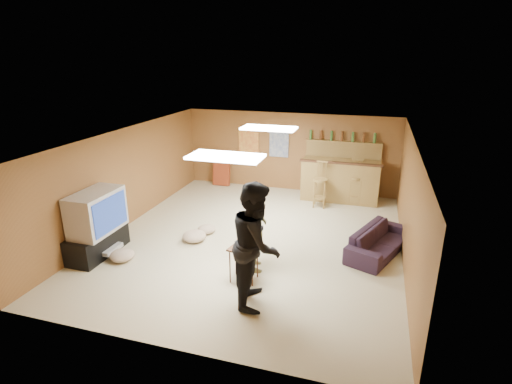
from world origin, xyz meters
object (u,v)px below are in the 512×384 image
(tv_body, at_px, (96,212))
(bar_counter, at_px, (340,181))
(person_black, at_px, (256,244))
(tray_table, at_px, (244,264))
(sofa, at_px, (379,241))
(person_olive, at_px, (256,227))

(tv_body, relative_size, bar_counter, 0.55)
(bar_counter, height_order, person_black, person_black)
(bar_counter, xyz_separation_m, person_black, (-0.81, -5.04, 0.44))
(bar_counter, xyz_separation_m, tray_table, (-1.18, -4.53, -0.24))
(bar_counter, relative_size, sofa, 1.14)
(person_black, bearing_deg, tray_table, 26.08)
(tv_body, relative_size, person_black, 0.56)
(tv_body, xyz_separation_m, person_black, (3.34, -0.59, 0.09))
(tv_body, xyz_separation_m, bar_counter, (4.15, 4.45, -0.35))
(tv_body, distance_m, person_olive, 3.06)
(person_olive, height_order, tray_table, person_olive)
(tv_body, height_order, person_olive, person_olive)
(person_olive, distance_m, person_black, 1.02)
(tv_body, bearing_deg, bar_counter, 47.00)
(person_olive, bearing_deg, sofa, -83.67)
(bar_counter, height_order, person_olive, person_olive)
(bar_counter, distance_m, person_olive, 4.23)
(tv_body, distance_m, bar_counter, 6.09)
(sofa, xyz_separation_m, tray_table, (-2.24, -1.70, 0.05))
(tray_table, bearing_deg, tv_body, 178.47)
(tv_body, bearing_deg, person_olive, 7.06)
(bar_counter, bearing_deg, person_black, -99.11)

